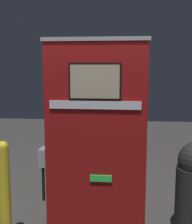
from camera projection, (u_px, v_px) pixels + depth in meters
The scene contains 2 objects.
gas_pump at pixel (97, 135), 3.46m from camera, with size 1.18×0.45×2.11m.
safety_bollard at pixel (5, 191), 3.15m from camera, with size 0.12×0.12×1.09m.
Camera 1 is at (0.36, -3.15, 1.84)m, focal length 50.00 mm.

